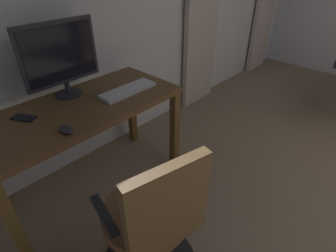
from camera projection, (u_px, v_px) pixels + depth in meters
desk at (83, 119)px, 1.81m from camera, size 1.35×0.62×0.74m
office_chair at (152, 230)px, 1.31m from camera, size 0.56×0.56×0.96m
computer_monitor at (60, 56)px, 1.73m from camera, size 0.52×0.18×0.50m
computer_keyboard at (128, 90)px, 1.92m from camera, size 0.43×0.14×0.02m
computer_mouse at (66, 130)px, 1.48m from camera, size 0.06×0.10×0.04m
cell_phone_face_up at (24, 118)px, 1.61m from camera, size 0.13×0.16×0.01m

